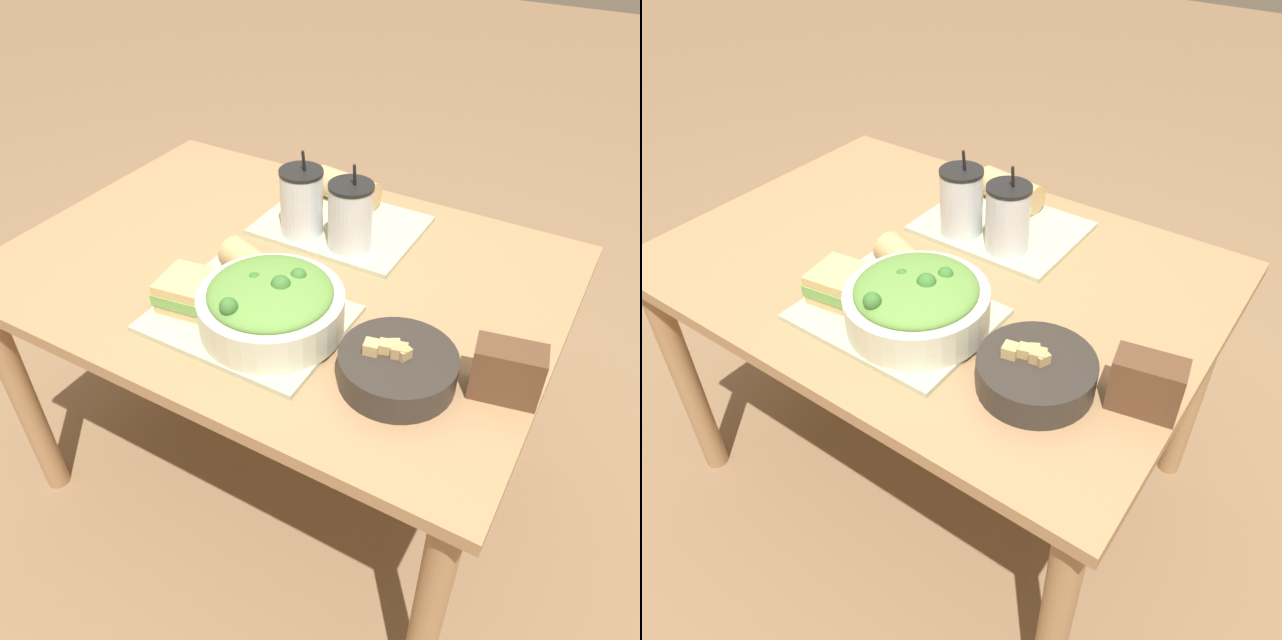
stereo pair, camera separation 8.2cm
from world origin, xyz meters
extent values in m
plane|color=#846647|center=(0.00, 0.00, 0.00)|extent=(12.00, 12.00, 0.00)
cube|color=#A37A51|center=(0.00, 0.00, 0.69)|extent=(1.21, 0.87, 0.03)
cylinder|color=#A37A51|center=(-0.55, -0.37, 0.34)|extent=(0.06, 0.06, 0.68)
cylinder|color=#A37A51|center=(0.55, -0.37, 0.34)|extent=(0.06, 0.06, 0.68)
cylinder|color=#A37A51|center=(-0.55, 0.37, 0.34)|extent=(0.06, 0.06, 0.68)
cylinder|color=#A37A51|center=(0.55, 0.37, 0.34)|extent=(0.06, 0.06, 0.68)
cube|color=#B2BC99|center=(0.05, -0.19, 0.71)|extent=(0.37, 0.28, 0.01)
cube|color=#B2BC99|center=(0.04, 0.21, 0.71)|extent=(0.37, 0.28, 0.01)
cylinder|color=beige|center=(0.11, -0.19, 0.76)|extent=(0.28, 0.28, 0.08)
ellipsoid|color=#5B8E3D|center=(0.11, -0.19, 0.80)|extent=(0.24, 0.24, 0.05)
sphere|color=#38702D|center=(0.07, -0.19, 0.81)|extent=(0.03, 0.03, 0.03)
sphere|color=#38702D|center=(0.08, -0.29, 0.82)|extent=(0.03, 0.03, 0.03)
sphere|color=#38702D|center=(0.14, -0.15, 0.82)|extent=(0.03, 0.03, 0.03)
sphere|color=#38702D|center=(0.13, -0.19, 0.82)|extent=(0.04, 0.04, 0.04)
cube|color=beige|center=(0.14, -0.17, 0.81)|extent=(0.06, 0.05, 0.01)
cube|color=beige|center=(0.12, -0.18, 0.81)|extent=(0.04, 0.04, 0.01)
cylinder|color=#2D2823|center=(0.37, -0.20, 0.74)|extent=(0.21, 0.21, 0.06)
cylinder|color=#4C2814|center=(0.37, -0.20, 0.76)|extent=(0.19, 0.19, 0.01)
cube|color=tan|center=(0.37, -0.20, 0.77)|extent=(0.03, 0.03, 0.02)
cube|color=tan|center=(0.37, -0.20, 0.77)|extent=(0.03, 0.03, 0.03)
cube|color=tan|center=(0.34, -0.20, 0.77)|extent=(0.03, 0.03, 0.02)
cube|color=tan|center=(0.33, -0.21, 0.77)|extent=(0.03, 0.03, 0.03)
cube|color=tan|center=(0.36, -0.19, 0.77)|extent=(0.03, 0.03, 0.02)
cube|color=tan|center=(0.38, -0.20, 0.77)|extent=(0.03, 0.03, 0.02)
cube|color=tan|center=(-0.05, -0.21, 0.73)|extent=(0.16, 0.12, 0.02)
cube|color=#6B9E47|center=(-0.05, -0.21, 0.75)|extent=(0.17, 0.13, 0.02)
cube|color=tan|center=(-0.05, -0.21, 0.77)|extent=(0.16, 0.12, 0.02)
cylinder|color=tan|center=(0.00, -0.09, 0.75)|extent=(0.18, 0.13, 0.07)
cylinder|color=beige|center=(0.07, -0.12, 0.75)|extent=(0.03, 0.07, 0.07)
cylinder|color=tan|center=(0.00, 0.31, 0.75)|extent=(0.17, 0.10, 0.07)
cylinder|color=beige|center=(0.07, 0.30, 0.75)|extent=(0.02, 0.07, 0.07)
cylinder|color=silver|center=(-0.02, 0.13, 0.79)|extent=(0.10, 0.10, 0.15)
cylinder|color=black|center=(-0.02, 0.13, 0.78)|extent=(0.09, 0.09, 0.12)
cylinder|color=black|center=(-0.02, 0.13, 0.87)|extent=(0.10, 0.10, 0.01)
cylinder|color=black|center=(-0.02, 0.13, 0.89)|extent=(0.01, 0.01, 0.06)
cylinder|color=silver|center=(0.10, 0.13, 0.79)|extent=(0.10, 0.10, 0.14)
cylinder|color=maroon|center=(0.10, 0.13, 0.78)|extent=(0.09, 0.09, 0.12)
cylinder|color=black|center=(0.10, 0.13, 0.87)|extent=(0.10, 0.10, 0.01)
cylinder|color=black|center=(0.11, 0.13, 0.89)|extent=(0.01, 0.01, 0.06)
cube|color=brown|center=(0.54, -0.14, 0.76)|extent=(0.13, 0.08, 0.10)
camera|label=1|loc=(0.64, -0.94, 1.49)|focal=35.00mm
camera|label=2|loc=(0.71, -0.90, 1.49)|focal=35.00mm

